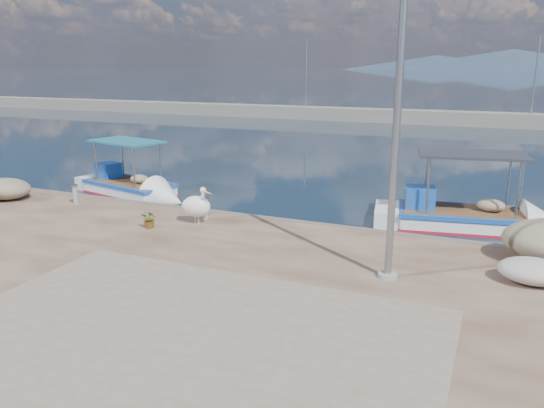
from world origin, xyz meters
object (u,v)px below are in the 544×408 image
at_px(boat_left, 129,189).
at_px(pelican, 197,206).
at_px(boat_right, 464,221).
at_px(lamp_post, 396,132).
at_px(bollard_near, 205,208).

relative_size(boat_left, pelican, 4.55).
relative_size(boat_left, boat_right, 0.90).
relative_size(lamp_post, bollard_near, 10.05).
bearing_deg(boat_left, pelican, -21.78).
xyz_separation_m(pelican, lamp_post, (6.16, -1.92, 2.74)).
distance_m(boat_right, pelican, 8.67).
bearing_deg(bollard_near, boat_right, 28.54).
distance_m(boat_left, pelican, 6.97).
distance_m(boat_right, lamp_post, 7.44).
bearing_deg(bollard_near, lamp_post, -21.38).
bearing_deg(pelican, bollard_near, 107.13).
distance_m(boat_left, boat_right, 13.05).
height_order(pelican, lamp_post, lamp_post).
xyz_separation_m(boat_right, pelican, (-7.37, -4.49, 0.83)).
bearing_deg(boat_right, bollard_near, -161.63).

